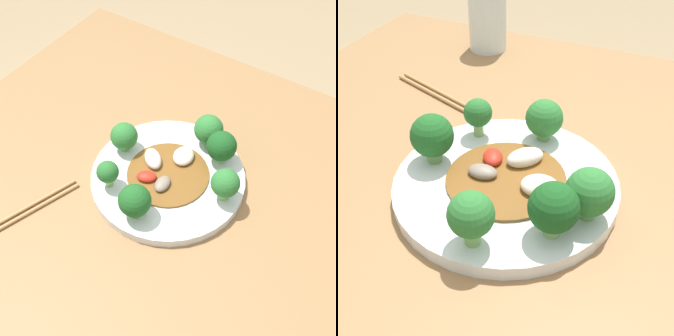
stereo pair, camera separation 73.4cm
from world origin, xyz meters
The scene contains 11 objects.
table centered at (0.00, 0.00, 0.39)m, with size 0.90×0.90×0.77m.
plate centered at (-0.04, 0.04, 0.78)m, with size 0.29×0.29×0.02m.
broccoli_northwest centered at (-0.13, 0.10, 0.83)m, with size 0.06×0.06×0.07m.
broccoli_south centered at (-0.05, -0.07, 0.82)m, with size 0.05×0.05×0.06m.
broccoli_west centered at (-0.16, 0.06, 0.83)m, with size 0.06×0.06×0.07m.
broccoli_north centered at (-0.05, 0.15, 0.83)m, with size 0.05×0.05×0.07m.
broccoli_east centered at (0.06, 0.04, 0.83)m, with size 0.06×0.06×0.07m.
broccoli_southeast centered at (0.04, -0.04, 0.83)m, with size 0.04×0.04×0.06m.
stirfry_center centered at (-0.05, 0.03, 0.80)m, with size 0.16×0.16×0.02m.
drinking_glass centered at (0.18, -0.35, 0.83)m, with size 0.08×0.08×0.12m.
chopsticks centered at (0.16, -0.14, 0.77)m, with size 0.21×0.09×0.01m.
Camera 2 is at (-0.24, 0.46, 1.18)m, focal length 50.00 mm.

